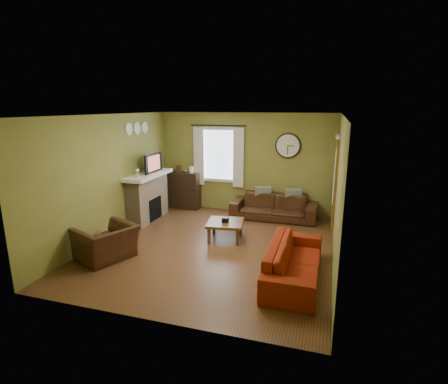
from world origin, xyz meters
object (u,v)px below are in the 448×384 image
(sofa_brown, at_px, (273,207))
(coffee_table, at_px, (225,230))
(sofa_red, at_px, (294,261))
(bookshelf, at_px, (185,190))
(armchair, at_px, (106,243))

(sofa_brown, height_order, coffee_table, sofa_brown)
(sofa_brown, relative_size, sofa_red, 1.02)
(bookshelf, height_order, sofa_brown, bookshelf)
(sofa_brown, distance_m, armchair, 4.16)
(sofa_brown, height_order, sofa_red, sofa_brown)
(bookshelf, relative_size, armchair, 1.03)
(bookshelf, bearing_deg, armchair, -90.76)
(sofa_red, relative_size, coffee_table, 2.79)
(armchair, distance_m, coffee_table, 2.40)
(sofa_red, xyz_separation_m, armchair, (-3.39, -0.26, 0.02))
(armchair, height_order, coffee_table, armchair)
(armchair, relative_size, coffee_table, 1.32)
(bookshelf, xyz_separation_m, coffee_table, (1.76, -1.94, -0.30))
(bookshelf, height_order, sofa_red, bookshelf)
(bookshelf, relative_size, coffee_table, 1.36)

